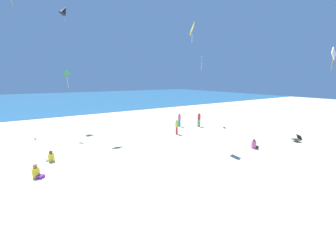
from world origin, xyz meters
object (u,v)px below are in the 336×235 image
at_px(kite_yellow, 192,29).
at_px(kite_teal, 202,60).
at_px(person_3, 254,145).
at_px(kite_black, 64,10).
at_px(person_1, 51,157).
at_px(person_6, 179,119).
at_px(person_5, 199,119).
at_px(kite_white, 334,54).
at_px(beach_chair_near_camera, 298,138).
at_px(kite_green, 67,74).
at_px(person_4, 177,126).
at_px(person_2, 37,173).

bearing_deg(kite_yellow, kite_teal, 42.22).
relative_size(person_3, kite_black, 0.46).
bearing_deg(kite_teal, kite_yellow, -137.78).
distance_m(person_1, person_6, 13.26).
relative_size(person_5, kite_white, 1.23).
height_order(beach_chair_near_camera, kite_black, kite_black).
height_order(kite_black, kite_yellow, kite_black).
distance_m(person_1, person_5, 14.80).
xyz_separation_m(kite_green, kite_black, (0.84, 5.18, 6.87)).
bearing_deg(person_4, person_1, -110.94).
bearing_deg(person_1, person_3, -148.54).
bearing_deg(person_3, kite_teal, 78.61).
relative_size(person_3, person_6, 0.49).
bearing_deg(beach_chair_near_camera, person_3, 18.52).
relative_size(kite_green, kite_white, 1.24).
bearing_deg(kite_white, person_1, 146.34).
distance_m(person_2, person_4, 11.83).
height_order(person_2, person_4, person_4).
bearing_deg(person_3, beach_chair_near_camera, -6.97).
distance_m(person_3, kite_yellow, 10.28).
xyz_separation_m(person_4, kite_white, (3.66, -10.43, 5.90)).
distance_m(beach_chair_near_camera, kite_yellow, 12.93).
bearing_deg(person_4, kite_white, -6.25).
bearing_deg(kite_yellow, person_5, 40.74).
bearing_deg(person_5, person_1, -20.82).
distance_m(person_1, person_2, 2.21).
xyz_separation_m(person_2, kite_green, (2.70, 7.86, 5.49)).
bearing_deg(kite_yellow, kite_white, -62.75).
relative_size(kite_teal, kite_black, 1.01).
height_order(person_3, kite_yellow, kite_yellow).
height_order(person_5, kite_teal, kite_teal).
distance_m(kite_teal, kite_white, 13.52).
xyz_separation_m(person_1, kite_green, (1.96, 5.77, 5.50)).
height_order(kite_teal, kite_black, kite_black).
bearing_deg(person_1, person_4, -121.10).
bearing_deg(person_3, kite_black, 127.88).
bearing_deg(person_2, beach_chair_near_camera, 32.39).
bearing_deg(person_5, person_4, -11.98).
relative_size(person_5, kite_black, 1.01).
bearing_deg(person_1, person_6, -111.12).
height_order(person_2, kite_black, kite_black).
bearing_deg(kite_teal, kite_green, 172.11).
bearing_deg(kite_black, kite_white, -60.60).
bearing_deg(person_6, kite_yellow, -130.83).
xyz_separation_m(kite_teal, kite_yellow, (-6.01, -5.46, 1.59)).
relative_size(person_1, person_2, 0.97).
relative_size(kite_black, kite_white, 1.22).
height_order(beach_chair_near_camera, person_5, person_5).
distance_m(person_2, kite_black, 18.31).
bearing_deg(person_4, person_5, 81.26).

